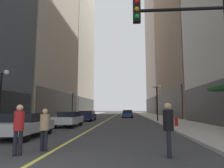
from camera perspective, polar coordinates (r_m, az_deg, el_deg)
The scene contains 19 objects.
ground_plane at distance 39.57m, azimuth 0.31°, elevation -9.53°, with size 200.00×200.00×0.00m, color #38383A.
sidewalk_left at distance 40.99m, azimuth -11.43°, elevation -9.20°, with size 4.50×78.00×0.15m, color #ADA8A0.
sidewalk_right at distance 39.85m, azimuth 12.39°, elevation -9.24°, with size 4.50×78.00×0.15m, color #ADA8A0.
lane_centre_stripe at distance 39.57m, azimuth 0.31°, elevation -9.52°, with size 0.16×70.00×0.01m, color #E5D64C.
building_left_mid at distance 48.22m, azimuth -23.00°, elevation 16.68°, with size 15.75×24.00×41.47m.
building_right_far at distance 70.38m, azimuth 15.80°, elevation 13.62°, with size 12.32×26.00×52.80m.
car_silver at distance 12.24m, azimuth -24.12°, elevation -10.66°, with size 2.05×4.37×1.32m.
car_white at distance 18.06m, azimuth -12.43°, elevation -9.82°, with size 1.73×4.06×1.32m.
car_navy at distance 26.32m, azimuth -7.30°, elevation -9.06°, with size 1.88×4.29×1.32m.
car_blue at distance 35.69m, azimuth 4.50°, elevation -8.60°, with size 1.95×4.50×1.32m.
car_yellow at distance 44.34m, azimuth 4.74°, elevation -8.33°, with size 2.01×4.78×1.32m.
pedestrian_in_red_jacket at distance 7.58m, azimuth -25.61°, elevation -10.89°, with size 0.44×0.44×1.73m.
pedestrian_in_black_coat at distance 6.84m, azimuth 16.19°, elevation -11.50°, with size 0.41×0.41×1.78m.
pedestrian_in_tan_trench at distance 8.04m, azimuth -19.14°, elevation -11.59°, with size 0.42×0.42×1.59m.
traffic_light_near_right at distance 7.67m, azimuth 23.94°, elevation 9.76°, with size 3.43×0.35×5.65m.
street_lamp_left_near at distance 16.42m, azimuth -29.76°, elevation -0.43°, with size 1.06×0.36×4.43m.
street_lamp_left_far at distance 33.73m, azimuth -11.50°, elevation -4.25°, with size 1.06×0.36×4.43m.
street_lamp_right_mid at distance 23.96m, azimuth 13.01°, elevation -3.05°, with size 1.06×0.36×4.43m.
fire_hydrant_right at distance 17.41m, azimuth 18.30°, elevation -10.77°, with size 0.28×0.28×0.80m, color red.
Camera 1 is at (2.80, -4.44, 1.58)m, focal length 31.23 mm.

